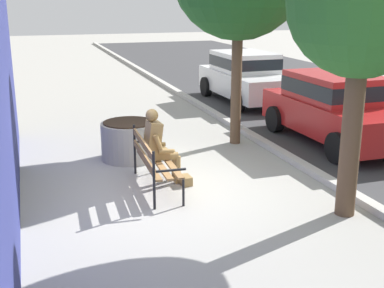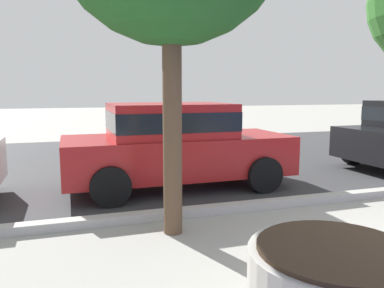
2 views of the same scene
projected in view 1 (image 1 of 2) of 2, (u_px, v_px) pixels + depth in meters
ground_plane at (163, 191)px, 8.81m from camera, size 80.00×80.00×0.00m
curb_stone at (311, 170)px, 9.66m from camera, size 60.00×0.20×0.12m
park_bench at (153, 159)px, 8.74m from camera, size 1.82×0.60×0.95m
bronze_statue_seated at (161, 148)px, 8.97m from camera, size 0.62×0.78×1.37m
concrete_planter at (129, 140)px, 10.45m from camera, size 1.14×1.14×0.79m
street_tree_down_street at (363, 5)px, 7.00m from camera, size 2.11×2.11×4.21m
parked_car_white at (245, 75)px, 16.19m from camera, size 4.12×1.95×1.56m
parked_car_red at (336, 106)px, 11.57m from camera, size 4.12×1.95×1.56m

